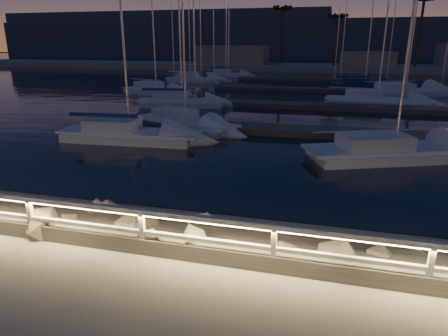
{
  "coord_description": "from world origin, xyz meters",
  "views": [
    {
      "loc": [
        1.91,
        -7.46,
        4.63
      ],
      "look_at": [
        -1.14,
        4.0,
        0.87
      ],
      "focal_mm": 32.0,
      "sensor_mm": 36.0,
      "label": 1
    }
  ],
  "objects": [
    {
      "name": "sailboat_m",
      "position": [
        -14.14,
        54.99,
        -0.17
      ],
      "size": [
        7.03,
        2.56,
        11.81
      ],
      "rotation": [
        0.0,
        0.0,
        0.07
      ],
      "color": "silver",
      "rests_on": "ground"
    },
    {
      "name": "sailboat_e",
      "position": [
        -15.87,
        31.32,
        -0.14
      ],
      "size": [
        7.94,
        4.34,
        13.12
      ],
      "rotation": [
        0.0,
        0.0,
        -0.3
      ],
      "color": "silver",
      "rests_on": "ground"
    },
    {
      "name": "harbor_water",
      "position": [
        0.0,
        31.22,
        -0.97
      ],
      "size": [
        400.0,
        440.0,
        0.6
      ],
      "color": "black",
      "rests_on": "ground"
    },
    {
      "name": "sailboat_g",
      "position": [
        5.59,
        29.27,
        -0.15
      ],
      "size": [
        8.86,
        3.38,
        14.68
      ],
      "rotation": [
        0.0,
        0.0,
        -0.09
      ],
      "color": "silver",
      "rests_on": "ground"
    },
    {
      "name": "guard_rail",
      "position": [
        -0.07,
        -0.0,
        0.77
      ],
      "size": [
        44.11,
        0.12,
        1.06
      ],
      "color": "white",
      "rests_on": "ground"
    },
    {
      "name": "sailboat_f",
      "position": [
        -6.95,
        15.91,
        -0.18
      ],
      "size": [
        7.49,
        4.85,
        12.47
      ],
      "rotation": [
        0.0,
        0.0,
        -0.42
      ],
      "color": "silver",
      "rests_on": "ground"
    },
    {
      "name": "palm_left",
      "position": [
        -8.0,
        72.0,
        10.14
      ],
      "size": [
        3.0,
        3.0,
        11.2
      ],
      "color": "#4A3622",
      "rests_on": "ground"
    },
    {
      "name": "palm_center",
      "position": [
        2.0,
        73.0,
        8.78
      ],
      "size": [
        3.0,
        3.0,
        9.7
      ],
      "color": "#4A3622",
      "rests_on": "ground"
    },
    {
      "name": "far_shore",
      "position": [
        -0.12,
        74.05,
        0.29
      ],
      "size": [
        160.0,
        14.0,
        5.2
      ],
      "color": "gray",
      "rests_on": "ground"
    },
    {
      "name": "ground",
      "position": [
        0.0,
        0.0,
        0.0
      ],
      "size": [
        400.0,
        400.0,
        0.0
      ],
      "primitive_type": "plane",
      "color": "gray",
      "rests_on": "ground"
    },
    {
      "name": "palm_right",
      "position": [
        16.0,
        72.0,
        11.03
      ],
      "size": [
        3.0,
        3.0,
        12.2
      ],
      "color": "#4A3622",
      "rests_on": "ground"
    },
    {
      "name": "sailboat_n",
      "position": [
        -16.35,
        44.89,
        -0.15
      ],
      "size": [
        8.05,
        2.88,
        13.48
      ],
      "rotation": [
        0.0,
        0.0,
        0.06
      ],
      "color": "silver",
      "rests_on": "ground"
    },
    {
      "name": "sailboat_c",
      "position": [
        4.79,
        11.91,
        -0.16
      ],
      "size": [
        8.61,
        5.39,
        14.22
      ],
      "rotation": [
        0.0,
        0.0,
        0.4
      ],
      "color": "silver",
      "rests_on": "ground"
    },
    {
      "name": "floating_docks",
      "position": [
        0.0,
        32.5,
        -0.4
      ],
      "size": [
        22.0,
        36.0,
        0.4
      ],
      "color": "#5B534C",
      "rests_on": "ground"
    },
    {
      "name": "riprap",
      "position": [
        1.86,
        1.15,
        -0.14
      ],
      "size": [
        41.92,
        3.17,
        1.48
      ],
      "color": "#6A655B",
      "rests_on": "ground"
    },
    {
      "name": "sailboat_k",
      "position": [
        5.53,
        43.62,
        -0.18
      ],
      "size": [
        7.98,
        3.58,
        13.1
      ],
      "rotation": [
        0.0,
        0.0,
        0.17
      ],
      "color": "navy",
      "rests_on": "ground"
    },
    {
      "name": "sailboat_a",
      "position": [
        -10.42,
        24.26,
        -0.15
      ],
      "size": [
        7.69,
        3.67,
        12.71
      ],
      "rotation": [
        0.0,
        0.0,
        0.21
      ],
      "color": "silver",
      "rests_on": "ground"
    },
    {
      "name": "sailboat_b",
      "position": [
        -8.85,
        11.99,
        -0.16
      ],
      "size": [
        7.92,
        2.84,
        13.26
      ],
      "rotation": [
        0.0,
        0.0,
        0.06
      ],
      "color": "silver",
      "rests_on": "ground"
    },
    {
      "name": "sailboat_l",
      "position": [
        9.03,
        37.2,
        -0.15
      ],
      "size": [
        9.7,
        5.97,
        15.93
      ],
      "rotation": [
        0.0,
        0.0,
        0.38
      ],
      "color": "silver",
      "rests_on": "ground"
    },
    {
      "name": "distant_hills",
      "position": [
        -22.13,
        133.69,
        4.74
      ],
      "size": [
        230.0,
        37.5,
        18.0
      ],
      "color": "#323A4D",
      "rests_on": "ground"
    }
  ]
}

